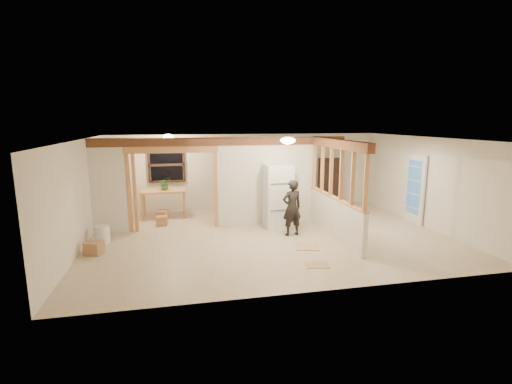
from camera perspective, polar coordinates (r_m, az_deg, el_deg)
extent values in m
cube|color=beige|center=(9.67, 2.10, -6.80)|extent=(9.00, 6.50, 0.01)
cube|color=white|center=(9.22, 2.21, 8.19)|extent=(9.00, 6.50, 0.01)
cube|color=silver|center=(12.50, -1.50, 3.16)|extent=(9.00, 0.01, 2.50)
cube|color=silver|center=(6.34, 9.40, -4.66)|extent=(9.00, 0.01, 2.50)
cube|color=silver|center=(9.35, -25.64, -0.56)|extent=(0.01, 6.50, 2.50)
cube|color=silver|center=(11.33, 24.81, 1.34)|extent=(0.01, 6.50, 2.50)
cube|color=silver|center=(10.42, -21.74, 0.82)|extent=(0.90, 0.12, 2.50)
cube|color=silver|center=(10.56, 1.61, 1.72)|extent=(2.80, 0.12, 2.50)
cube|color=tan|center=(10.29, -12.60, 0.37)|extent=(2.46, 0.14, 2.20)
cube|color=brown|center=(10.22, -4.97, 7.75)|extent=(7.00, 0.18, 0.22)
cube|color=brown|center=(9.38, 12.42, 7.26)|extent=(0.18, 3.30, 0.22)
cube|color=silver|center=(9.68, 11.96, -3.91)|extent=(0.12, 3.20, 1.00)
cube|color=tan|center=(9.45, 12.24, 2.90)|extent=(0.14, 3.20, 1.32)
cube|color=black|center=(12.18, -13.58, 4.08)|extent=(1.12, 0.10, 1.10)
cube|color=white|center=(11.64, 23.23, 0.45)|extent=(0.12, 0.86, 2.00)
ellipsoid|color=#FFEABF|center=(8.82, 4.93, 7.91)|extent=(0.36, 0.36, 0.16)
ellipsoid|color=#FFEABF|center=(11.24, -13.38, 8.30)|extent=(0.32, 0.32, 0.14)
ellipsoid|color=#FFD88C|center=(10.56, -10.65, 6.62)|extent=(0.07, 0.07, 0.07)
cube|color=white|center=(10.29, 3.39, -0.63)|extent=(0.72, 0.70, 1.76)
imported|color=#2C2829|center=(9.58, 5.55, -2.43)|extent=(0.59, 0.45, 1.47)
cube|color=tan|center=(11.77, -13.98, -1.75)|extent=(1.35, 0.69, 0.84)
imported|color=#316E2A|center=(11.67, -13.81, 1.27)|extent=(0.43, 0.39, 0.40)
cylinder|color=#B20E0E|center=(11.64, -21.16, -2.73)|extent=(0.63, 0.63, 0.68)
cube|color=black|center=(13.23, 11.39, 1.53)|extent=(0.83, 0.28, 1.66)
cylinder|color=white|center=(9.80, -22.57, -6.05)|extent=(0.39, 0.39, 0.44)
cube|color=#AB7953|center=(10.93, -14.28, -4.31)|extent=(0.31, 0.27, 0.26)
cube|color=#AB7953|center=(11.50, -14.24, -3.48)|extent=(0.39, 0.39, 0.29)
cube|color=#AB7953|center=(9.09, -23.64, -7.91)|extent=(0.45, 0.41, 0.30)
cube|color=tan|center=(8.93, 7.91, -8.33)|extent=(0.66, 0.66, 0.02)
cube|color=tan|center=(7.91, 9.41, -10.97)|extent=(0.53, 0.46, 0.01)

